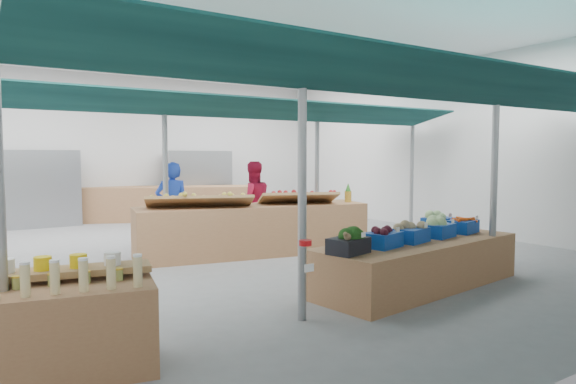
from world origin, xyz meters
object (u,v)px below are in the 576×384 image
at_px(fruit_counter, 253,230).
at_px(vendor_left, 172,207).
at_px(veg_counter, 419,264).
at_px(crate_stack, 455,248).
at_px(vendor_right, 253,202).
at_px(bottle_shelf, 48,327).

relative_size(fruit_counter, vendor_left, 2.50).
xyz_separation_m(veg_counter, crate_stack, (1.58, 0.64, -0.02)).
distance_m(fruit_counter, vendor_right, 1.32).
bearing_deg(fruit_counter, vendor_right, 72.01).
bearing_deg(crate_stack, fruit_counter, 130.66).
distance_m(bottle_shelf, vendor_left, 5.70).
bearing_deg(veg_counter, vendor_right, 84.96).
height_order(bottle_shelf, veg_counter, bottle_shelf).
relative_size(fruit_counter, vendor_right, 2.50).
height_order(veg_counter, vendor_right, vendor_right).
relative_size(bottle_shelf, vendor_left, 1.07).
relative_size(crate_stack, vendor_right, 0.36).
bearing_deg(crate_stack, bottle_shelf, -171.26).
relative_size(bottle_shelf, fruit_counter, 0.43).
relative_size(bottle_shelf, vendor_right, 1.07).
bearing_deg(veg_counter, crate_stack, 14.29).
bearing_deg(crate_stack, veg_counter, -158.05).
distance_m(bottle_shelf, fruit_counter, 5.59).
distance_m(bottle_shelf, crate_stack, 6.58).
distance_m(crate_stack, vendor_right, 4.31).
xyz_separation_m(bottle_shelf, veg_counter, (4.92, 0.36, -0.09)).
height_order(fruit_counter, crate_stack, fruit_counter).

